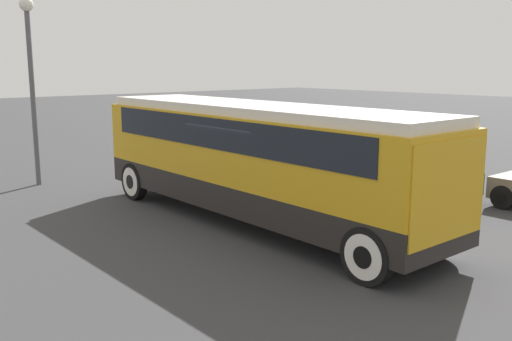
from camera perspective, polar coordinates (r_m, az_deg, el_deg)
name	(u,v)px	position (r m, az deg, el deg)	size (l,w,h in m)	color
ground_plane	(256,223)	(14.37, 0.00, -5.24)	(120.00, 120.00, 0.00)	#38383A
tour_bus	(259,153)	(13.92, 0.25, 1.81)	(10.57, 2.51, 2.97)	black
parked_car_mid	(400,172)	(17.76, 14.22, -0.13)	(4.29, 1.98, 1.44)	#2D5638
lamp_post	(31,65)	(19.81, -21.62, 9.80)	(0.44, 0.44, 5.98)	#515156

